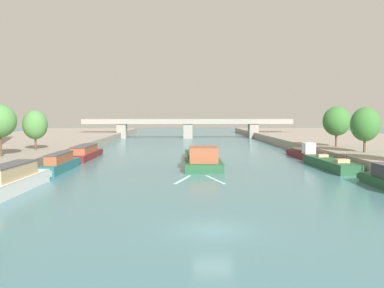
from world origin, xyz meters
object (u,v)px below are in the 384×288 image
Objects in this scene: moored_boat_left_near at (86,153)px; tree_left_nearest at (35,125)px; moored_boat_left_upstream at (14,180)px; tree_right_second at (337,121)px; tree_right_midway at (365,124)px; moored_boat_right_near at (330,164)px; barge_midriver at (201,158)px; moored_boat_left_lone at (61,163)px; bridge_far at (188,126)px; moored_boat_right_midway at (302,153)px; tree_left_second at (0,121)px.

moored_boat_left_near is 2.48× the size of tree_left_nearest.
moored_boat_left_upstream is 28.77m from moored_boat_left_near.
tree_right_midway is at bearing -89.80° from tree_right_second.
tree_right_midway reaches higher than moored_boat_right_near.
barge_midriver reaches higher than moored_boat_right_near.
moored_boat_left_lone is 1.74× the size of tree_right_second.
moored_boat_left_near is at bearing 159.67° from moored_boat_right_near.
bridge_far reaches higher than moored_boat_left_near.
tree_right_midway reaches higher than barge_midriver.
moored_boat_right_near is (36.54, 15.22, -0.48)m from moored_boat_left_upstream.
barge_midriver is 19.42m from moored_boat_right_midway.
tree_right_midway reaches higher than bridge_far.
moored_boat_right_near is 1.23× the size of moored_boat_right_midway.
moored_boat_left_upstream is at bearing -102.04° from bridge_far.
tree_left_nearest is at bearing 84.58° from tree_left_second.
moored_boat_left_upstream is at bearing -141.90° from moored_boat_right_midway.
tree_right_second reaches higher than moored_boat_left_lone.
moored_boat_left_upstream is 14.10m from moored_boat_left_lone.
tree_right_midway is 10.67m from tree_right_second.
tree_left_second reaches higher than moored_boat_left_lone.
barge_midriver is 28.58m from moored_boat_left_upstream.
moored_boat_right_midway is 1.77× the size of tree_right_midway.
tree_left_second reaches higher than bridge_far.
tree_right_second is (6.58, 14.66, 5.57)m from moored_boat_right_near.
moored_boat_left_lone is at bearing -178.22° from moored_boat_right_near.
bridge_far reaches higher than moored_boat_left_upstream.
moored_boat_left_near is (-0.03, 28.77, -0.20)m from moored_boat_left_upstream.
tree_right_midway is (6.62, 3.99, 5.30)m from moored_boat_right_near.
barge_midriver reaches higher than moored_boat_left_near.
tree_left_nearest is 0.94× the size of tree_right_midway.
tree_right_second is (23.94, 8.70, 5.34)m from barge_midriver.
tree_left_second is 53.16m from tree_right_second.
moored_boat_right_midway is (36.99, 0.21, -0.11)m from moored_boat_left_near.
tree_left_second is at bearing -179.58° from moored_boat_right_near.
barge_midriver is at bearing 20.50° from moored_boat_left_lone.
tree_left_nearest is at bearing -150.83° from moored_boat_left_near.
tree_left_second is at bearing -110.32° from bridge_far.
moored_boat_left_upstream is at bearing -156.01° from tree_right_midway.
moored_boat_right_midway is at bearing -171.73° from tree_right_second.
moored_boat_left_near is at bearing 91.07° from moored_boat_left_lone.
moored_boat_left_lone is 0.78× the size of moored_boat_left_near.
barge_midriver is at bearing 47.83° from moored_boat_left_upstream.
tree_left_nearest is 0.10× the size of bridge_far.
moored_boat_right_midway reaches higher than moored_boat_right_near.
moored_boat_left_near is at bearing -179.67° from moored_boat_right_midway.
moored_boat_left_upstream is at bearing -89.93° from moored_boat_left_near.
bridge_far is at bearing 108.45° from moored_boat_right_midway.
tree_left_second is at bearing -95.42° from tree_left_nearest.
barge_midriver is 1.65× the size of moored_boat_right_near.
tree_right_second is at bearing 1.47° from moored_boat_left_near.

